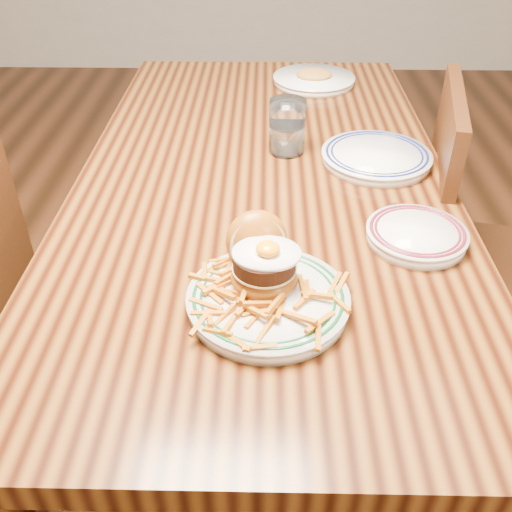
{
  "coord_description": "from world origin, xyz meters",
  "views": [
    {
      "loc": [
        0.01,
        -1.18,
        1.38
      ],
      "look_at": [
        -0.01,
        -0.44,
        0.83
      ],
      "focal_mm": 40.0,
      "sensor_mm": 36.0,
      "label": 1
    }
  ],
  "objects_px": {
    "main_plate": "(266,285)",
    "side_plate": "(417,234)",
    "chair_right": "(472,253)",
    "table": "(263,205)"
  },
  "relations": [
    {
      "from": "chair_right",
      "to": "main_plate",
      "type": "distance_m",
      "value": 0.8
    },
    {
      "from": "table",
      "to": "chair_right",
      "type": "distance_m",
      "value": 0.58
    },
    {
      "from": "chair_right",
      "to": "side_plate",
      "type": "relative_size",
      "value": 4.58
    },
    {
      "from": "table",
      "to": "chair_right",
      "type": "height_order",
      "value": "chair_right"
    },
    {
      "from": "main_plate",
      "to": "side_plate",
      "type": "relative_size",
      "value": 1.42
    },
    {
      "from": "chair_right",
      "to": "side_plate",
      "type": "xyz_separation_m",
      "value": [
        -0.26,
        -0.32,
        0.28
      ]
    },
    {
      "from": "chair_right",
      "to": "side_plate",
      "type": "height_order",
      "value": "chair_right"
    },
    {
      "from": "chair_right",
      "to": "main_plate",
      "type": "relative_size",
      "value": 3.21
    },
    {
      "from": "table",
      "to": "side_plate",
      "type": "height_order",
      "value": "side_plate"
    },
    {
      "from": "main_plate",
      "to": "side_plate",
      "type": "distance_m",
      "value": 0.34
    }
  ]
}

